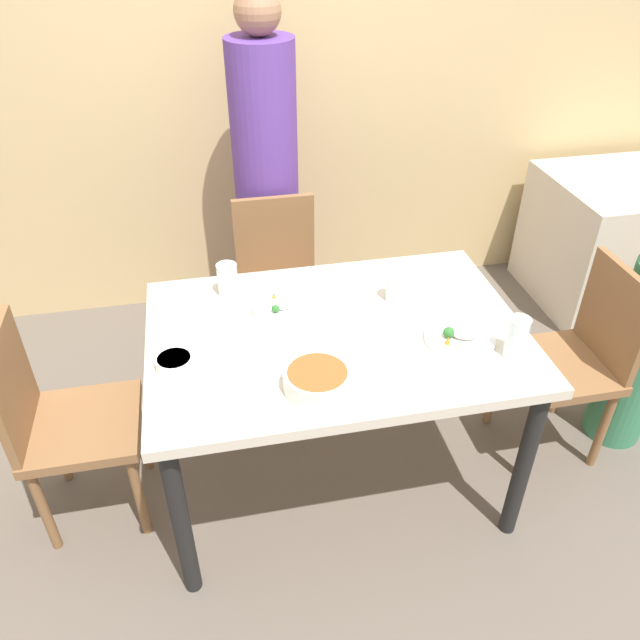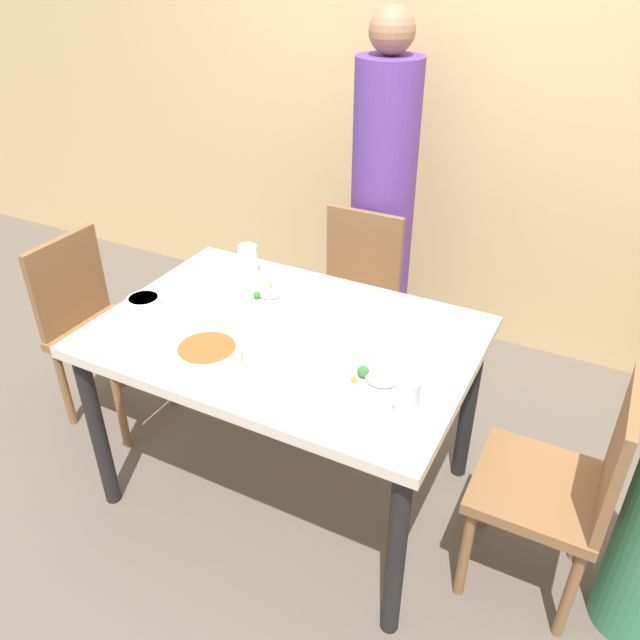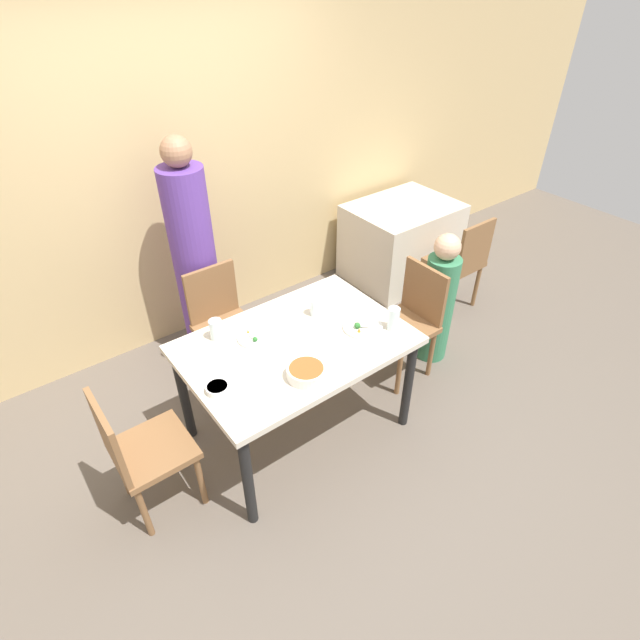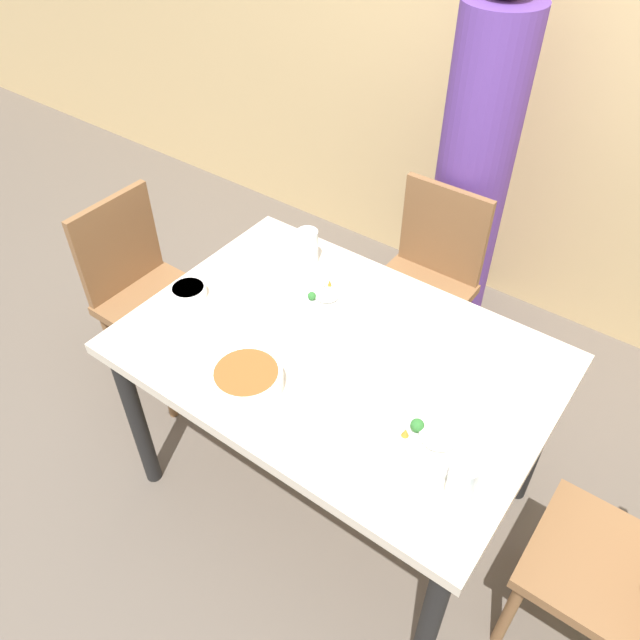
{
  "view_description": "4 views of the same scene",
  "coord_description": "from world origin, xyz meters",
  "views": [
    {
      "loc": [
        -0.41,
        -1.71,
        2.06
      ],
      "look_at": [
        -0.05,
        0.06,
        0.76
      ],
      "focal_mm": 35.0,
      "sensor_mm": 36.0,
      "label": 1
    },
    {
      "loc": [
        0.95,
        -1.58,
        1.94
      ],
      "look_at": [
        0.1,
        0.07,
        0.79
      ],
      "focal_mm": 35.0,
      "sensor_mm": 36.0,
      "label": 2
    },
    {
      "loc": [
        -1.26,
        -1.9,
        2.61
      ],
      "look_at": [
        0.12,
        -0.09,
        0.91
      ],
      "focal_mm": 28.0,
      "sensor_mm": 36.0,
      "label": 3
    },
    {
      "loc": [
        0.76,
        -1.13,
        2.14
      ],
      "look_at": [
        -0.05,
        -0.03,
        0.87
      ],
      "focal_mm": 35.0,
      "sensor_mm": 36.0,
      "label": 4
    }
  ],
  "objects": [
    {
      "name": "plate_rice_adult",
      "position": [
        -0.16,
        0.17,
        0.77
      ],
      "size": [
        0.24,
        0.24,
        0.05
      ],
      "color": "white",
      "rests_on": "dining_table"
    },
    {
      "name": "glass_water_short",
      "position": [
        0.26,
        0.15,
        0.81
      ],
      "size": [
        0.07,
        0.07,
        0.11
      ],
      "color": "silver",
      "rests_on": "dining_table"
    },
    {
      "name": "glass_water_tall",
      "position": [
        0.54,
        -0.25,
        0.83
      ],
      "size": [
        0.07,
        0.07,
        0.15
      ],
      "color": "silver",
      "rests_on": "dining_table"
    },
    {
      "name": "bowl_curry",
      "position": [
        -0.12,
        -0.28,
        0.79
      ],
      "size": [
        0.21,
        0.21,
        0.06
      ],
      "color": "silver",
      "rests_on": "dining_table"
    },
    {
      "name": "chair_child_spot",
      "position": [
        0.99,
        0.0,
        0.48
      ],
      "size": [
        0.4,
        0.4,
        0.86
      ],
      "rotation": [
        0.0,
        0.0,
        -1.57
      ],
      "color": "brown",
      "rests_on": "ground_plane"
    },
    {
      "name": "spoon_steel",
      "position": [
        -0.49,
        0.16,
        0.76
      ],
      "size": [
        0.18,
        0.04,
        0.01
      ],
      "color": "silver",
      "rests_on": "dining_table"
    },
    {
      "name": "chair_empty_left",
      "position": [
        -0.99,
        0.04,
        0.48
      ],
      "size": [
        0.4,
        0.4,
        0.86
      ],
      "rotation": [
        0.0,
        0.0,
        1.57
      ],
      "color": "brown",
      "rests_on": "ground_plane"
    },
    {
      "name": "plate_rice_child",
      "position": [
        0.4,
        -0.14,
        0.77
      ],
      "size": [
        0.24,
        0.24,
        0.06
      ],
      "color": "white",
      "rests_on": "dining_table"
    },
    {
      "name": "ground_plane",
      "position": [
        0.0,
        0.0,
        0.0
      ],
      "size": [
        10.0,
        10.0,
        0.0
      ],
      "primitive_type": "plane",
      "color": "#60564C"
    },
    {
      "name": "fork_steel",
      "position": [
        -0.37,
        -0.27,
        0.76
      ],
      "size": [
        0.18,
        0.05,
        0.01
      ],
      "color": "silver",
      "rests_on": "dining_table"
    },
    {
      "name": "chair_adult_spot",
      "position": [
        -0.09,
        0.79,
        0.48
      ],
      "size": [
        0.4,
        0.4,
        0.86
      ],
      "color": "brown",
      "rests_on": "ground_plane"
    },
    {
      "name": "person_adult",
      "position": [
        -0.09,
        1.12,
        0.8
      ],
      "size": [
        0.31,
        0.31,
        1.7
      ],
      "color": "#5B3893",
      "rests_on": "ground_plane"
    },
    {
      "name": "glass_water_center",
      "position": [
        -0.35,
        0.31,
        0.82
      ],
      "size": [
        0.08,
        0.08,
        0.13
      ],
      "color": "silver",
      "rests_on": "dining_table"
    },
    {
      "name": "wall_back",
      "position": [
        0.0,
        1.52,
        1.35
      ],
      "size": [
        10.0,
        0.06,
        2.7
      ],
      "color": "tan",
      "rests_on": "ground_plane"
    },
    {
      "name": "dining_table",
      "position": [
        0.0,
        0.0,
        0.67
      ],
      "size": [
        1.31,
        0.9,
        0.75
      ],
      "color": "beige",
      "rests_on": "ground_plane"
    },
    {
      "name": "bowl_rice_small",
      "position": [
        -0.56,
        -0.09,
        0.77
      ],
      "size": [
        0.12,
        0.12,
        0.04
      ],
      "color": "white",
      "rests_on": "dining_table"
    },
    {
      "name": "napkin_folded",
      "position": [
        0.06,
        -0.19,
        0.76
      ],
      "size": [
        0.14,
        0.14,
        0.01
      ],
      "color": "white",
      "rests_on": "dining_table"
    }
  ]
}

